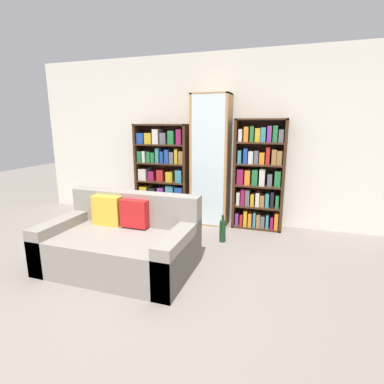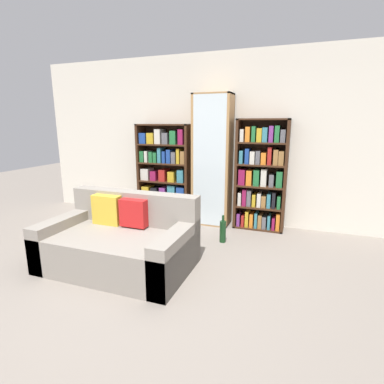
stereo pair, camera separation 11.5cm
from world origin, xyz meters
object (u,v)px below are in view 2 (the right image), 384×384
bookshelf_left (165,173)px  couch (120,243)px  bookshelf_right (261,177)px  wine_bottle (223,231)px  display_cabinet (212,161)px

bookshelf_left → couch: bearing=-81.3°
bookshelf_right → bookshelf_left: bearing=180.0°
bookshelf_right → wine_bottle: (-0.39, -0.76, -0.66)m
display_cabinet → bookshelf_right: (0.77, 0.02, -0.21)m
display_cabinet → wine_bottle: (0.38, -0.74, -0.87)m
couch → bookshelf_right: 2.34m
bookshelf_left → wine_bottle: (1.22, -0.76, -0.62)m
couch → bookshelf_left: 1.94m
couch → wine_bottle: 1.44m
bookshelf_left → display_cabinet: display_cabinet is taller
couch → wine_bottle: size_ratio=4.26×
wine_bottle → couch: bearing=-130.8°
bookshelf_left → display_cabinet: (0.84, -0.02, 0.24)m
bookshelf_left → bookshelf_right: 1.61m
couch → display_cabinet: (0.56, 1.83, 0.75)m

